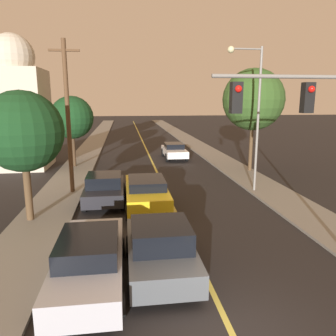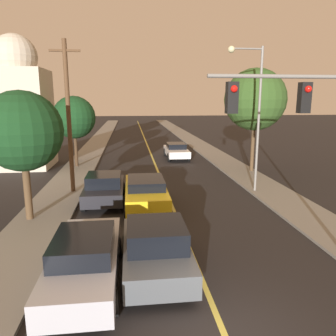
{
  "view_description": "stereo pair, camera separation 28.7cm",
  "coord_description": "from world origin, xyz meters",
  "views": [
    {
      "loc": [
        -2.33,
        -6.11,
        5.28
      ],
      "look_at": [
        0.0,
        11.16,
        1.6
      ],
      "focal_mm": 35.0,
      "sensor_mm": 36.0,
      "label": 1
    },
    {
      "loc": [
        -2.05,
        -6.14,
        5.28
      ],
      "look_at": [
        0.0,
        11.16,
        1.6
      ],
      "focal_mm": 35.0,
      "sensor_mm": 36.0,
      "label": 2
    }
  ],
  "objects": [
    {
      "name": "road_surface",
      "position": [
        0.0,
        36.0,
        0.01
      ],
      "size": [
        9.43,
        80.0,
        0.01
      ],
      "color": "black",
      "rests_on": "ground"
    },
    {
      "name": "sidewalk_left",
      "position": [
        -5.97,
        36.0,
        0.06
      ],
      "size": [
        2.5,
        80.0,
        0.12
      ],
      "color": "gray",
      "rests_on": "ground"
    },
    {
      "name": "sidewalk_right",
      "position": [
        5.97,
        36.0,
        0.06
      ],
      "size": [
        2.5,
        80.0,
        0.12
      ],
      "color": "gray",
      "rests_on": "ground"
    },
    {
      "name": "car_near_lane_front",
      "position": [
        -1.32,
        3.11,
        0.82
      ],
      "size": [
        2.09,
        4.25,
        1.65
      ],
      "color": "#474C51",
      "rests_on": "ground"
    },
    {
      "name": "car_near_lane_second",
      "position": [
        -1.32,
        9.25,
        0.84
      ],
      "size": [
        2.07,
        5.02,
        1.56
      ],
      "color": "gold",
      "rests_on": "ground"
    },
    {
      "name": "car_outer_lane_front",
      "position": [
        -3.4,
        2.75,
        0.79
      ],
      "size": [
        1.97,
        5.11,
        1.55
      ],
      "color": "#A5A8B2",
      "rests_on": "ground"
    },
    {
      "name": "car_outer_lane_second",
      "position": [
        -3.4,
        10.42,
        0.79
      ],
      "size": [
        2.06,
        4.2,
        1.54
      ],
      "color": "black",
      "rests_on": "ground"
    },
    {
      "name": "car_far_oncoming",
      "position": [
        2.12,
        22.75,
        0.74
      ],
      "size": [
        1.94,
        4.66,
        1.37
      ],
      "rotation": [
        0.0,
        0.0,
        3.14
      ],
      "color": "white",
      "rests_on": "ground"
    },
    {
      "name": "traffic_signal_mast",
      "position": [
        3.49,
        3.24,
        4.46
      ],
      "size": [
        5.02,
        0.42,
        6.05
      ],
      "color": "slate",
      "rests_on": "ground"
    },
    {
      "name": "streetlamp_right",
      "position": [
        4.64,
        11.36,
        5.13
      ],
      "size": [
        1.95,
        0.36,
        7.9
      ],
      "color": "slate",
      "rests_on": "ground"
    },
    {
      "name": "utility_pole_left",
      "position": [
        -5.32,
        12.41,
        4.41
      ],
      "size": [
        1.6,
        0.24,
        8.25
      ],
      "color": "#513823",
      "rests_on": "ground"
    },
    {
      "name": "tree_left_near",
      "position": [
        -6.49,
        8.13,
        3.95
      ],
      "size": [
        3.38,
        3.38,
        5.54
      ],
      "color": "#4C3823",
      "rests_on": "ground"
    },
    {
      "name": "tree_left_far",
      "position": [
        -6.22,
        19.77,
        3.89
      ],
      "size": [
        3.25,
        3.25,
        5.41
      ],
      "color": "#3D2B1C",
      "rests_on": "ground"
    },
    {
      "name": "tree_right_near",
      "position": [
        6.82,
        16.5,
        5.23
      ],
      "size": [
        4.34,
        4.34,
        7.29
      ],
      "color": "#4C3823",
      "rests_on": "ground"
    },
    {
      "name": "domed_building_left",
      "position": [
        -10.37,
        20.51,
        4.66
      ],
      "size": [
        4.31,
        4.31,
        10.01
      ],
      "color": "#BCB29E",
      "rests_on": "ground"
    }
  ]
}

